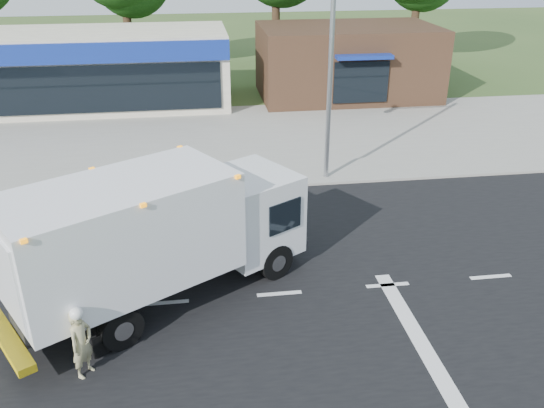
% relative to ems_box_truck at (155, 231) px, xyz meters
% --- Properties ---
extents(ground, '(120.00, 120.00, 0.00)m').
position_rel_ems_box_truck_xyz_m(ground, '(3.10, -0.17, -2.05)').
color(ground, '#385123').
rests_on(ground, ground).
extents(road_asphalt, '(60.00, 14.00, 0.02)m').
position_rel_ems_box_truck_xyz_m(road_asphalt, '(3.10, -0.17, -2.04)').
color(road_asphalt, black).
rests_on(road_asphalt, ground).
extents(sidewalk, '(60.00, 2.40, 0.12)m').
position_rel_ems_box_truck_xyz_m(sidewalk, '(3.10, 8.03, -1.99)').
color(sidewalk, gray).
rests_on(sidewalk, ground).
extents(parking_apron, '(60.00, 9.00, 0.02)m').
position_rel_ems_box_truck_xyz_m(parking_apron, '(3.10, 13.83, -2.04)').
color(parking_apron, gray).
rests_on(parking_apron, ground).
extents(lane_markings, '(55.20, 7.00, 0.01)m').
position_rel_ems_box_truck_xyz_m(lane_markings, '(4.45, -1.52, -2.03)').
color(lane_markings, silver).
rests_on(lane_markings, road_asphalt).
extents(ems_box_truck, '(8.14, 6.26, 3.56)m').
position_rel_ems_box_truck_xyz_m(ems_box_truck, '(0.00, 0.00, 0.00)').
color(ems_box_truck, black).
rests_on(ems_box_truck, ground).
extents(emergency_worker, '(0.65, 0.71, 1.73)m').
position_rel_ems_box_truck_xyz_m(emergency_worker, '(-1.55, -2.60, -1.19)').
color(emergency_worker, tan).
rests_on(emergency_worker, ground).
extents(retail_strip_mall, '(18.00, 6.20, 4.00)m').
position_rel_ems_box_truck_xyz_m(retail_strip_mall, '(-5.90, 19.76, -0.04)').
color(retail_strip_mall, '#C0B49F').
rests_on(retail_strip_mall, ground).
extents(brown_storefront, '(10.00, 6.70, 4.00)m').
position_rel_ems_box_truck_xyz_m(brown_storefront, '(10.10, 19.81, -0.05)').
color(brown_storefront, '#382316').
rests_on(brown_storefront, ground).
extents(traffic_signal_pole, '(3.51, 0.25, 8.00)m').
position_rel_ems_box_truck_xyz_m(traffic_signal_pole, '(5.45, 7.43, 2.87)').
color(traffic_signal_pole, gray).
rests_on(traffic_signal_pole, ground).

